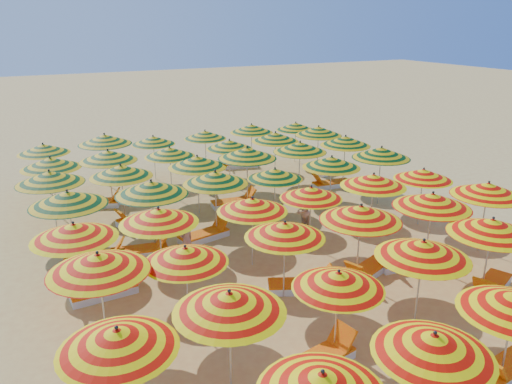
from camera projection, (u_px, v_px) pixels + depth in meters
ground at (263, 242)px, 16.43m from camera, size 120.00×120.00×0.00m
umbrella_1 at (322, 384)px, 7.33m from camera, size 2.22×2.22×2.13m
umbrella_2 at (434, 344)px, 8.18m from camera, size 2.58×2.58×2.15m
umbrella_6 at (118, 339)px, 8.29m from camera, size 2.29×2.29×2.17m
umbrella_7 at (229, 302)px, 9.21m from camera, size 2.38×2.38×2.27m
umbrella_8 at (338, 280)px, 10.34m from camera, size 2.57×2.57×2.07m
umbrella_9 at (423, 249)px, 11.29m from camera, size 2.54×2.54×2.29m
umbrella_10 at (492, 227)px, 12.50m from camera, size 2.52×2.52×2.31m
umbrella_12 at (98, 263)px, 10.58m from camera, size 2.77×2.77×2.33m
umbrella_13 at (185, 255)px, 11.39m from camera, size 2.47×2.47×2.10m
umbrella_14 at (285, 230)px, 12.56m from camera, size 2.42×2.42×2.19m
umbrella_15 at (361, 213)px, 13.28m from camera, size 2.71×2.71×2.34m
umbrella_16 at (432, 200)px, 14.18m from camera, size 2.32×2.32×2.36m
umbrella_17 at (488, 189)px, 15.18m from camera, size 2.87×2.87×2.33m
umbrella_18 at (74, 231)px, 12.32m from camera, size 2.28×2.28×2.26m
umbrella_19 at (159, 216)px, 13.30m from camera, size 2.59×2.59×2.26m
umbrella_20 at (252, 205)px, 14.30m from camera, size 2.38×2.38×2.18m
umbrella_21 at (311, 193)px, 15.54m from camera, size 2.00×2.00×2.09m
umbrella_22 at (373, 180)px, 16.20m from camera, size 2.28×2.28×2.27m
umbrella_23 at (423, 174)px, 17.27m from camera, size 2.59×2.59×2.12m
umbrella_24 at (68, 198)px, 14.32m from camera, size 2.89×2.89×2.36m
umbrella_25 at (151, 188)px, 15.20m from camera, size 2.59×2.59×2.37m
umbrella_26 at (215, 178)px, 16.37m from camera, size 2.51×2.51×2.30m
umbrella_27 at (275, 174)px, 17.47m from camera, size 2.52×2.52×2.08m
umbrella_28 at (332, 162)px, 18.29m from camera, size 2.19×2.19×2.27m
umbrella_29 at (381, 153)px, 19.22m from camera, size 2.64×2.64×2.38m
umbrella_30 at (50, 177)px, 16.31m from camera, size 2.75×2.75×2.34m
umbrella_31 at (121, 171)px, 17.14m from camera, size 2.37×2.37×2.30m
umbrella_32 at (197, 162)px, 18.25m from camera, size 2.76×2.76×2.30m
umbrella_33 at (247, 153)px, 19.06m from camera, size 2.34×2.34×2.41m
umbrella_34 at (300, 147)px, 20.26m from camera, size 2.47×2.47×2.32m
umbrella_35 at (345, 141)px, 21.40m from camera, size 2.61×2.61×2.30m
umbrella_36 at (51, 163)px, 18.15m from camera, size 2.38×2.38×2.28m
umbrella_37 at (108, 156)px, 19.00m from camera, size 2.45×2.45×2.32m
umbrella_38 at (170, 152)px, 20.05m from camera, size 2.48×2.48×2.17m
umbrella_39 at (229, 145)px, 21.37m from camera, size 2.09×2.09×2.14m
umbrella_40 at (275, 137)px, 22.29m from camera, size 2.26×2.26×2.25m
umbrella_41 at (319, 131)px, 23.21m from camera, size 2.86×2.86×2.32m
umbrella_42 at (43, 149)px, 20.43m from camera, size 2.16×2.16×2.20m
umbrella_43 at (105, 139)px, 21.27m from camera, size 2.96×2.96×2.40m
umbrella_44 at (153, 140)px, 22.37m from camera, size 2.46×2.46×2.08m
umbrella_45 at (205, 135)px, 23.29m from camera, size 2.17×2.17×2.11m
umbrella_46 at (251, 128)px, 24.22m from camera, size 2.47×2.47×2.21m
umbrella_47 at (296, 126)px, 25.21m from camera, size 2.44×2.44×2.09m
lounger_1 at (508, 367)px, 10.28m from camera, size 1.79×0.81×0.69m
lounger_4 at (320, 360)px, 10.52m from camera, size 1.81×0.89×0.69m
lounger_5 at (491, 286)px, 13.41m from camera, size 1.82×1.21×0.69m
lounger_6 at (302, 286)px, 13.44m from camera, size 1.82×1.24×0.69m
lounger_7 at (367, 271)px, 14.25m from camera, size 1.82×1.17×0.69m
lounger_8 at (404, 262)px, 14.76m from camera, size 1.79×0.77×0.69m
lounger_9 at (102, 292)px, 13.15m from camera, size 1.76×0.68×0.69m
lounger_10 at (97, 257)px, 15.10m from camera, size 1.82×1.18×0.69m
lounger_11 at (141, 251)px, 15.47m from camera, size 1.81×0.87×0.69m
lounger_12 at (205, 235)px, 16.62m from camera, size 1.81×0.93×0.69m
lounger_13 at (140, 219)px, 17.95m from camera, size 1.82×1.03×0.69m
lounger_14 at (235, 202)px, 19.60m from camera, size 1.78×0.76×0.69m
lounger_15 at (331, 184)px, 21.82m from camera, size 1.78×0.73×0.69m
lounger_16 at (99, 203)px, 19.57m from camera, size 1.83×1.16×0.69m
lounger_17 at (218, 185)px, 21.67m from camera, size 1.82×1.02×0.69m
lounger_18 at (328, 170)px, 23.84m from camera, size 1.83×1.14×0.69m
lounger_19 at (239, 164)px, 24.72m from camera, size 1.82×0.96×0.69m
beachgoer_a at (187, 240)px, 15.05m from camera, size 0.55×0.47×1.29m
beachgoer_b at (302, 212)px, 17.19m from camera, size 0.83×0.77×1.36m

